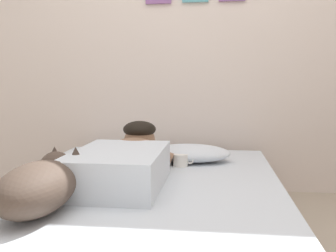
{
  "coord_description": "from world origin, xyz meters",
  "views": [
    {
      "loc": [
        0.18,
        -1.33,
        0.85
      ],
      "look_at": [
        -0.1,
        0.88,
        0.59
      ],
      "focal_mm": 40.94,
      "sensor_mm": 36.0,
      "label": 1
    }
  ],
  "objects_px": {
    "pillow": "(189,153)",
    "person_lying": "(126,159)",
    "bed": "(142,212)",
    "dog": "(40,185)",
    "coffee_cup": "(181,160)",
    "cell_phone": "(90,181)"
  },
  "relations": [
    {
      "from": "coffee_cup",
      "to": "pillow",
      "type": "bearing_deg",
      "value": 74.51
    },
    {
      "from": "pillow",
      "to": "cell_phone",
      "type": "xyz_separation_m",
      "value": [
        -0.47,
        -0.56,
        -0.05
      ]
    },
    {
      "from": "bed",
      "to": "dog",
      "type": "bearing_deg",
      "value": -120.09
    },
    {
      "from": "bed",
      "to": "person_lying",
      "type": "height_order",
      "value": "person_lying"
    },
    {
      "from": "pillow",
      "to": "coffee_cup",
      "type": "bearing_deg",
      "value": -105.49
    },
    {
      "from": "bed",
      "to": "person_lying",
      "type": "distance_m",
      "value": 0.29
    },
    {
      "from": "bed",
      "to": "cell_phone",
      "type": "relative_size",
      "value": 13.83
    },
    {
      "from": "person_lying",
      "to": "dog",
      "type": "height_order",
      "value": "person_lying"
    },
    {
      "from": "cell_phone",
      "to": "person_lying",
      "type": "bearing_deg",
      "value": 20.68
    },
    {
      "from": "person_lying",
      "to": "dog",
      "type": "relative_size",
      "value": 1.6
    },
    {
      "from": "person_lying",
      "to": "coffee_cup",
      "type": "xyz_separation_m",
      "value": [
        0.26,
        0.34,
        -0.07
      ]
    },
    {
      "from": "dog",
      "to": "coffee_cup",
      "type": "relative_size",
      "value": 4.6
    },
    {
      "from": "cell_phone",
      "to": "pillow",
      "type": "bearing_deg",
      "value": 49.91
    },
    {
      "from": "pillow",
      "to": "cell_phone",
      "type": "distance_m",
      "value": 0.73
    },
    {
      "from": "dog",
      "to": "pillow",
      "type": "bearing_deg",
      "value": 63.06
    },
    {
      "from": "bed",
      "to": "pillow",
      "type": "bearing_deg",
      "value": 66.62
    },
    {
      "from": "person_lying",
      "to": "cell_phone",
      "type": "relative_size",
      "value": 6.57
    },
    {
      "from": "person_lying",
      "to": "cell_phone",
      "type": "distance_m",
      "value": 0.21
    },
    {
      "from": "bed",
      "to": "pillow",
      "type": "xyz_separation_m",
      "value": [
        0.21,
        0.49,
        0.23
      ]
    },
    {
      "from": "pillow",
      "to": "person_lying",
      "type": "distance_m",
      "value": 0.58
    },
    {
      "from": "dog",
      "to": "coffee_cup",
      "type": "height_order",
      "value": "dog"
    },
    {
      "from": "dog",
      "to": "cell_phone",
      "type": "relative_size",
      "value": 4.11
    }
  ]
}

